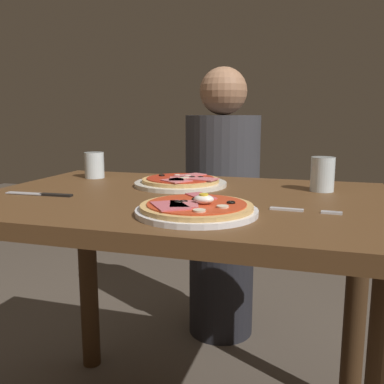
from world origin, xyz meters
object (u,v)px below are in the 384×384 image
object	(u,v)px
water_glass_near	(322,176)
diner_person	(222,212)
dining_table	(181,244)
pizza_foreground	(196,209)
fork	(299,210)
pizza_across_left	(181,182)
knife	(44,194)
water_glass_far	(94,167)

from	to	relation	value
water_glass_near	diner_person	bearing A→B (deg)	126.68
dining_table	water_glass_near	distance (m)	0.44
pizza_foreground	dining_table	bearing A→B (deg)	116.91
fork	diner_person	xyz separation A→B (m)	(-0.37, 0.84, -0.21)
dining_table	pizza_across_left	bearing A→B (deg)	108.43
dining_table	pizza_across_left	xyz separation A→B (m)	(-0.05, 0.15, 0.15)
pizza_across_left	pizza_foreground	bearing A→B (deg)	-66.60
pizza_foreground	water_glass_near	xyz separation A→B (m)	(0.26, 0.38, 0.03)
dining_table	pizza_across_left	distance (m)	0.22
pizza_across_left	knife	distance (m)	0.40
pizza_across_left	water_glass_near	world-z (taller)	water_glass_near
water_glass_far	diner_person	xyz separation A→B (m)	(0.33, 0.51, -0.25)
diner_person	dining_table	bearing A→B (deg)	94.15
water_glass_far	knife	distance (m)	0.33
diner_person	water_glass_far	bearing A→B (deg)	57.16
knife	fork	bearing A→B (deg)	0.07
pizza_across_left	water_glass_near	bearing A→B (deg)	4.08
dining_table	knife	world-z (taller)	knife
pizza_across_left	water_glass_near	distance (m)	0.41
pizza_foreground	diner_person	xyz separation A→B (m)	(-0.15, 0.93, -0.22)
water_glass_near	knife	xyz separation A→B (m)	(-0.71, -0.28, -0.04)
pizza_across_left	knife	xyz separation A→B (m)	(-0.30, -0.25, -0.01)
dining_table	pizza_foreground	distance (m)	0.27
knife	water_glass_near	bearing A→B (deg)	21.64
fork	diner_person	world-z (taller)	diner_person
pizza_foreground	fork	size ratio (longest dim) A/B	1.70
dining_table	water_glass_far	size ratio (longest dim) A/B	12.50
fork	dining_table	bearing A→B (deg)	161.69
fork	knife	world-z (taller)	knife
water_glass_far	knife	size ratio (longest dim) A/B	0.45
dining_table	pizza_across_left	world-z (taller)	pizza_across_left
water_glass_near	pizza_foreground	bearing A→B (deg)	-124.51
dining_table	fork	size ratio (longest dim) A/B	6.90
pizza_foreground	knife	distance (m)	0.46
pizza_foreground	fork	world-z (taller)	pizza_foreground
dining_table	diner_person	world-z (taller)	diner_person
pizza_foreground	diner_person	bearing A→B (deg)	99.38
knife	pizza_across_left	bearing A→B (deg)	39.88
pizza_foreground	diner_person	size ratio (longest dim) A/B	0.23
dining_table	diner_person	distance (m)	0.74
water_glass_far	knife	bearing A→B (deg)	-84.84
pizza_foreground	fork	bearing A→B (deg)	23.99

